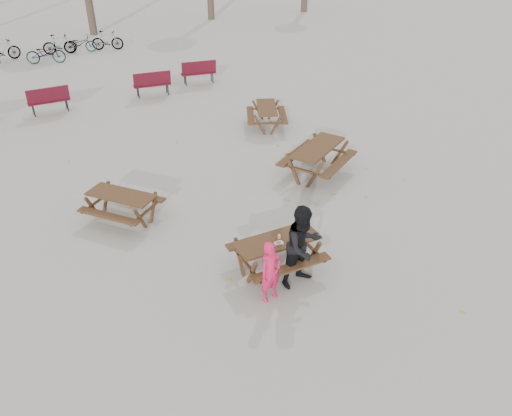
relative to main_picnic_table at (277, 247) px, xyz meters
name	(u,v)px	position (x,y,z in m)	size (l,w,h in m)	color
ground	(277,268)	(0.00, 0.00, -0.59)	(80.00, 80.00, 0.00)	gray
main_picnic_table	(277,247)	(0.00, 0.00, 0.00)	(1.80, 1.45, 0.78)	#332212
food_tray	(279,243)	(-0.05, -0.15, 0.21)	(0.18, 0.11, 0.04)	white
bread_roll	(279,241)	(-0.05, -0.15, 0.25)	(0.14, 0.06, 0.05)	tan
soda_bottle	(279,238)	(0.00, -0.07, 0.26)	(0.07, 0.07, 0.17)	silver
child	(271,272)	(-0.58, -0.78, 0.09)	(0.49, 0.32, 1.35)	#E31C52
adult	(303,246)	(0.25, -0.60, 0.32)	(0.89, 0.69, 1.82)	black
picnic_table_east	(317,160)	(3.18, 3.36, -0.15)	(2.03, 1.63, 0.87)	#332212
picnic_table_north	(123,207)	(-2.46, 3.47, -0.22)	(1.69, 1.36, 0.73)	#332212
picnic_table_far	(267,117)	(3.55, 7.20, -0.22)	(1.70, 1.37, 0.73)	#332212
park_bench_row	(100,90)	(-1.15, 12.30, -0.07)	(10.44, 1.47, 1.03)	maroon
bicycle_row	(44,49)	(-2.28, 20.11, -0.11)	(8.00, 2.48, 1.01)	black
fallen_leaves	(247,209)	(0.50, 2.50, -0.58)	(11.00, 11.00, 0.01)	#B2942A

